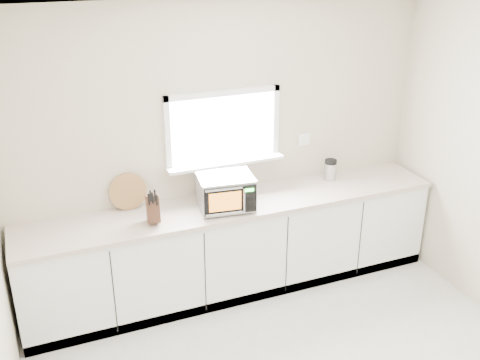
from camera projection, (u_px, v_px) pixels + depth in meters
back_wall at (223, 146)px, 5.20m from camera, size 4.00×0.17×2.70m
cabinets at (235, 248)px, 5.32m from camera, size 3.92×0.60×0.88m
countertop at (235, 205)px, 5.13m from camera, size 3.92×0.64×0.04m
microwave at (226, 192)px, 4.95m from camera, size 0.52×0.45×0.31m
knife_block at (153, 208)px, 4.72m from camera, size 0.13×0.23×0.32m
cutting_board at (128, 191)px, 4.95m from camera, size 0.33×0.08×0.33m
coffee_grinder at (330, 170)px, 5.57m from camera, size 0.12×0.12×0.21m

